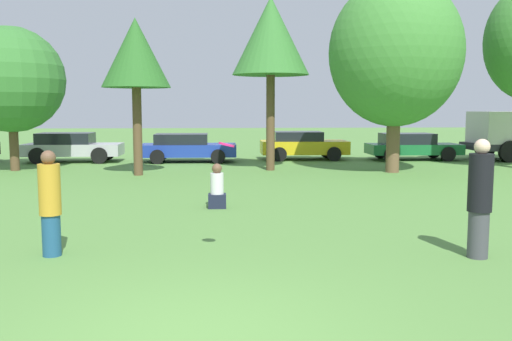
{
  "coord_description": "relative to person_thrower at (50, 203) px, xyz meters",
  "views": [
    {
      "loc": [
        0.27,
        -5.41,
        2.33
      ],
      "look_at": [
        0.98,
        4.79,
        1.18
      ],
      "focal_mm": 39.08,
      "sensor_mm": 36.0,
      "label": 1
    }
  ],
  "objects": [
    {
      "name": "tree_3",
      "position": [
        4.61,
        11.92,
        4.07
      ],
      "size": [
        2.84,
        2.84,
        6.38
      ],
      "color": "brown",
      "rests_on": "ground"
    },
    {
      "name": "parked_car_blue",
      "position": [
        1.3,
        15.38,
        -0.21
      ],
      "size": [
        4.09,
        1.93,
        1.22
      ],
      "rotation": [
        0.0,
        0.0,
        -0.01
      ],
      "color": "#1E389E",
      "rests_on": "ground"
    },
    {
      "name": "person_thrower",
      "position": [
        0.0,
        0.0,
        0.0
      ],
      "size": [
        0.34,
        0.34,
        1.68
      ],
      "rotation": [
        0.0,
        0.0,
        -0.09
      ],
      "color": "navy",
      "rests_on": "ground"
    },
    {
      "name": "tree_4",
      "position": [
        8.98,
        10.94,
        3.43
      ],
      "size": [
        4.72,
        4.72,
        6.92
      ],
      "color": "brown",
      "rests_on": "ground"
    },
    {
      "name": "tree_1",
      "position": [
        -4.93,
        12.45,
        2.51
      ],
      "size": [
        3.88,
        3.88,
        5.31
      ],
      "color": "brown",
      "rests_on": "ground"
    },
    {
      "name": "parked_car_silver",
      "position": [
        -3.69,
        15.7,
        -0.17
      ],
      "size": [
        4.12,
        1.86,
        1.26
      ],
      "rotation": [
        0.0,
        0.0,
        -0.01
      ],
      "color": "#B2B2B7",
      "rests_on": "ground"
    },
    {
      "name": "parked_car_green",
      "position": [
        11.34,
        15.65,
        -0.21
      ],
      "size": [
        4.09,
        1.87,
        1.2
      ],
      "rotation": [
        0.0,
        0.0,
        -0.01
      ],
      "color": "#196633",
      "rests_on": "ground"
    },
    {
      "name": "person_catcher",
      "position": [
        6.67,
        -0.57,
        0.09
      ],
      "size": [
        0.37,
        0.37,
        1.86
      ],
      "rotation": [
        0.0,
        0.0,
        3.06
      ],
      "color": "#3F3F47",
      "rests_on": "ground"
    },
    {
      "name": "bystander_sitting",
      "position": [
        2.61,
        4.07,
        -0.41
      ],
      "size": [
        0.41,
        0.35,
        1.05
      ],
      "color": "#191E33",
      "rests_on": "ground"
    },
    {
      "name": "tree_2",
      "position": [
        -0.13,
        10.67,
        3.3
      ],
      "size": [
        2.35,
        2.35,
        5.37
      ],
      "color": "brown",
      "rests_on": "ground"
    },
    {
      "name": "parked_car_yellow",
      "position": [
        6.47,
        16.17,
        -0.18
      ],
      "size": [
        3.89,
        1.97,
        1.27
      ],
      "rotation": [
        0.0,
        0.0,
        -0.01
      ],
      "color": "gold",
      "rests_on": "ground"
    },
    {
      "name": "ground_plane",
      "position": [
        2.35,
        -3.4,
        -0.84
      ],
      "size": [
        120.0,
        120.0,
        0.0
      ],
      "primitive_type": "plane",
      "color": "#54843D"
    },
    {
      "name": "frisbee",
      "position": [
        2.76,
        -0.57,
        0.94
      ],
      "size": [
        0.24,
        0.24,
        0.09
      ],
      "color": "#F21E72"
    }
  ]
}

